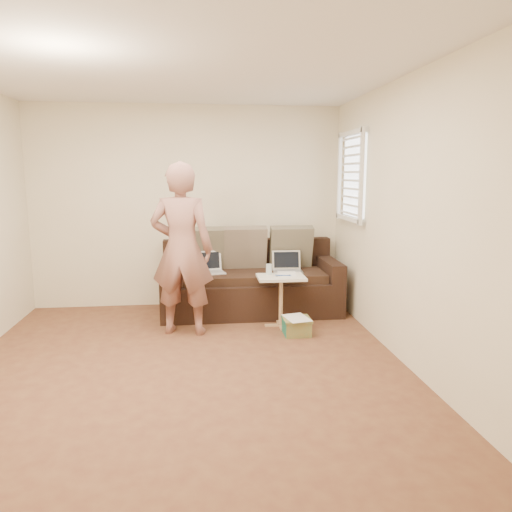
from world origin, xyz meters
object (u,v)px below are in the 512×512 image
person (182,249)px  striped_box (297,326)px  side_table (281,301)px  sofa (251,279)px  laptop_white (209,273)px  laptop_silver (288,272)px  drinking_glass (269,269)px

person → striped_box: person is taller
person → side_table: bearing=-163.9°
sofa → laptop_white: 0.53m
laptop_silver → drinking_glass: bearing=-122.8°
laptop_white → person: 0.84m
laptop_silver → laptop_white: bearing=-179.9°
laptop_silver → drinking_glass: size_ratio=2.99×
laptop_white → striped_box: laptop_white is taller
laptop_silver → side_table: size_ratio=0.61×
laptop_silver → laptop_white: 0.97m
laptop_white → side_table: 1.01m
person → striped_box: bearing=-179.1°
laptop_silver → person: person is taller
sofa → side_table: (0.28, -0.62, -0.13)m
drinking_glass → striped_box: bearing=-59.6°
sofa → striped_box: bearing=-66.9°
sofa → side_table: 0.70m
sofa → laptop_white: sofa is taller
laptop_silver → laptop_white: (-0.97, 0.05, 0.00)m
laptop_white → striped_box: 1.34m
laptop_white → side_table: bearing=-47.6°
striped_box → side_table: bearing=111.2°
drinking_glass → striped_box: (0.25, -0.42, -0.55)m
side_table → drinking_glass: (-0.12, 0.10, 0.35)m
striped_box → laptop_silver: bearing=86.3°
side_table → striped_box: size_ratio=1.96×
drinking_glass → side_table: bearing=-40.3°
laptop_silver → drinking_glass: (-0.30, -0.42, 0.13)m
person → drinking_glass: bearing=-157.3°
sofa → person: 1.21m
sofa → laptop_silver: bearing=-12.8°
laptop_silver → laptop_white: laptop_white is taller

